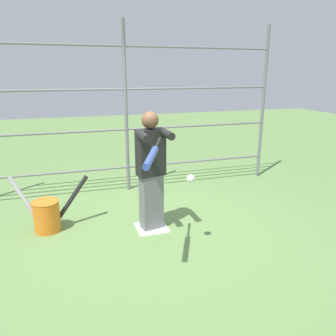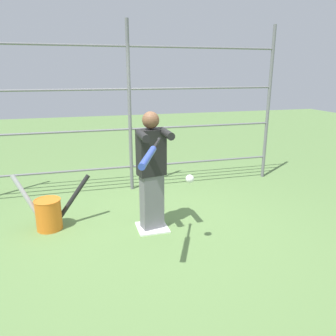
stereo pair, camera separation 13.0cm
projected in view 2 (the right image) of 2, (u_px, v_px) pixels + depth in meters
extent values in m
plane|color=#608447|center=(152.00, 228.00, 4.39)|extent=(24.00, 24.00, 0.00)
cube|color=white|center=(152.00, 227.00, 4.39)|extent=(0.40, 0.40, 0.02)
cylinder|color=slate|center=(268.00, 105.00, 6.15)|extent=(0.06, 0.06, 2.82)
cylinder|color=slate|center=(130.00, 109.00, 5.47)|extent=(0.06, 0.06, 2.82)
cylinder|color=slate|center=(131.00, 167.00, 5.75)|extent=(5.26, 0.04, 0.04)
cylinder|color=slate|center=(130.00, 129.00, 5.57)|extent=(5.26, 0.04, 0.04)
cylinder|color=slate|center=(129.00, 89.00, 5.38)|extent=(5.26, 0.04, 0.04)
cylinder|color=slate|center=(127.00, 46.00, 5.19)|extent=(5.26, 0.04, 0.04)
cube|color=slate|center=(152.00, 202.00, 4.29)|extent=(0.31, 0.23, 0.75)
cube|color=black|center=(151.00, 152.00, 4.10)|extent=(0.37, 0.26, 0.59)
sphere|color=brown|center=(151.00, 120.00, 3.98)|extent=(0.21, 0.21, 0.21)
cylinder|color=black|center=(167.00, 133.00, 3.90)|extent=(0.09, 0.42, 0.09)
cylinder|color=black|center=(143.00, 136.00, 3.76)|extent=(0.09, 0.42, 0.09)
sphere|color=black|center=(159.00, 140.00, 3.64)|extent=(0.05, 0.05, 0.05)
cylinder|color=black|center=(156.00, 144.00, 3.47)|extent=(0.17, 0.35, 0.05)
cylinder|color=#334CB2|center=(148.00, 157.00, 3.05)|extent=(0.28, 0.53, 0.10)
sphere|color=white|center=(190.00, 179.00, 3.66)|extent=(0.10, 0.10, 0.10)
cylinder|color=orange|center=(49.00, 215.00, 4.31)|extent=(0.33, 0.33, 0.41)
torus|color=orange|center=(47.00, 200.00, 4.26)|extent=(0.34, 0.34, 0.01)
cylinder|color=#B2B2B7|center=(29.00, 201.00, 4.29)|extent=(0.42, 0.22, 0.72)
cylinder|color=black|center=(72.00, 200.00, 4.44)|extent=(0.55, 0.22, 0.65)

